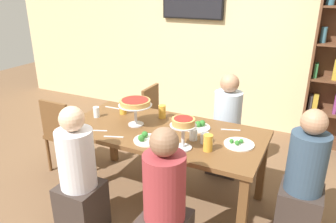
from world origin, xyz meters
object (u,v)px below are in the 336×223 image
Objects in this scene: personal_pizza_stand at (183,125)px; beer_glass_amber_spare at (162,112)px; salad_plate_near_diner at (198,126)px; cutlery_fork_near at (98,131)px; chair_head_west at (64,132)px; cutlery_knife_near at (112,108)px; salad_plate_far_diner at (239,144)px; cutlery_fork_far at (231,130)px; diner_far_right at (226,132)px; cutlery_spare_fork at (74,127)px; beer_glass_amber_tall at (123,107)px; diner_near_right at (164,212)px; deep_dish_pizza_stand at (135,104)px; dining_table at (163,138)px; diner_near_left at (79,181)px; diner_head_east at (303,185)px; salad_plate_spare at (146,139)px; water_glass_clear_spare at (193,134)px; chair_far_left at (159,118)px; beer_glass_amber_short at (208,143)px; water_glass_clear_far at (96,112)px; water_glass_clear_near at (205,138)px; cutlery_knife_far at (114,137)px.

personal_pizza_stand is 0.70m from beer_glass_amber_spare.
cutlery_fork_near is at bearing -149.93° from salad_plate_near_diner.
cutlery_knife_near is (0.45, 0.31, 0.26)m from chair_head_west.
salad_plate_far_diner is 0.30m from cutlery_fork_far.
diner_far_right reaches higher than cutlery_spare_fork.
diner_near_right is at bearing -44.49° from beer_glass_amber_tall.
personal_pizza_stand is (0.60, -0.24, -0.01)m from deep_dish_pizza_stand.
dining_table is 0.88m from diner_near_right.
diner_near_left is 1.43m from cutlery_fork_far.
diner_head_east is (1.67, 0.76, 0.00)m from diner_near_left.
diner_near_right reaches higher than cutlery_fork_far.
beer_glass_amber_spare reaches higher than cutlery_knife_near.
beer_glass_amber_spare reaches higher than salad_plate_spare.
salad_plate_near_diner is 0.26m from water_glass_clear_spare.
cutlery_fork_far is (1.02, -0.50, 0.26)m from chair_far_left.
cutlery_fork_near is (-0.40, -0.55, -0.06)m from beer_glass_amber_spare.
water_glass_clear_far is (-1.27, 0.18, -0.02)m from beer_glass_amber_short.
cutlery_fork_far is 1.48m from cutlery_spare_fork.
water_glass_clear_far reaches higher than water_glass_clear_spare.
diner_far_right is 1.80m from chair_head_west.
diner_near_left is 0.98m from personal_pizza_stand.
diner_near_right is 6.39× the size of cutlery_spare_fork.
diner_near_right reaches higher than cutlery_knife_near.
beer_glass_amber_spare reaches higher than water_glass_clear_near.
cutlery_spare_fork is at bearing -167.41° from salad_plate_far_diner.
cutlery_knife_far is at bearing -36.06° from water_glass_clear_far.
salad_plate_spare is 1.78× the size of beer_glass_amber_short.
diner_head_east is at bearing 1.98° from salad_plate_far_diner.
deep_dish_pizza_stand is 1.78× the size of cutlery_spare_fork.
water_glass_clear_near is (0.58, -0.35, -0.02)m from beer_glass_amber_spare.
beer_glass_amber_tall is at bearing 162.47° from dining_table.
beer_glass_amber_spare reaches higher than dining_table.
diner_far_right reaches higher than beer_glass_amber_spare.
diner_near_right is at bearing -49.46° from salad_plate_spare.
chair_far_left is 1.19m from water_glass_clear_spare.
salad_plate_spare reaches higher than cutlery_fork_far.
beer_glass_amber_tall is at bearing 47.86° from cutlery_spare_fork.
beer_glass_amber_tall is 1.30× the size of water_glass_clear_far.
water_glass_clear_near is (-0.07, 0.11, -0.02)m from beer_glass_amber_short.
water_glass_clear_far reaches higher than cutlery_spare_fork.
personal_pizza_stand is 2.54× the size of water_glass_clear_spare.
salad_plate_spare is 0.91m from cutlery_knife_near.
water_glass_clear_far is at bearing -20.94° from chair_far_left.
cutlery_knife_near is at bearing 149.30° from deep_dish_pizza_stand.
personal_pizza_stand is 0.25m from beer_glass_amber_short.
diner_far_right is at bearing 61.86° from dining_table.
water_glass_clear_near is at bearing -30.71° from beer_glass_amber_spare.
water_glass_clear_far is (-1.47, -0.03, 0.04)m from salad_plate_far_diner.
dining_table is 0.86m from diner_near_left.
deep_dish_pizza_stand is (0.16, -0.78, 0.47)m from chair_far_left.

